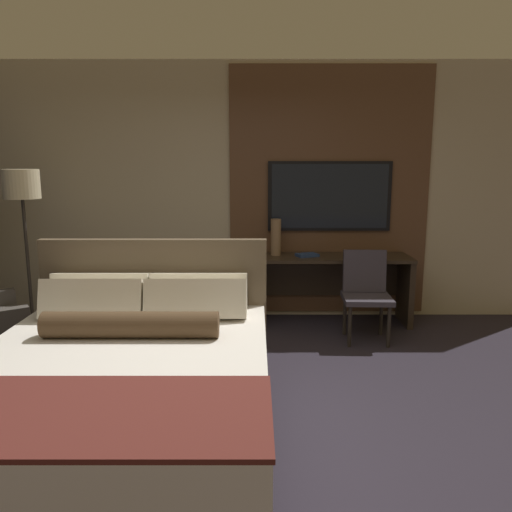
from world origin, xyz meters
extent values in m
plane|color=#28232D|center=(0.00, 0.00, 0.00)|extent=(16.00, 16.00, 0.00)
cube|color=#BCAD8E|center=(0.00, 2.60, 1.40)|extent=(7.20, 0.06, 2.80)
cube|color=brown|center=(1.05, 2.56, 1.40)|extent=(2.18, 0.03, 2.70)
cube|color=#33281E|center=(-0.56, -0.24, 0.11)|extent=(1.68, 2.04, 0.22)
cube|color=silver|center=(-0.56, -0.24, 0.42)|extent=(1.73, 2.11, 0.40)
cube|color=#56231E|center=(-0.56, -0.93, 0.63)|extent=(1.75, 0.74, 0.02)
cube|color=brown|center=(-0.56, 0.85, 0.57)|extent=(1.76, 0.08, 1.14)
cube|color=beige|center=(-0.93, 0.71, 0.76)|extent=(0.73, 0.23, 0.31)
cube|color=beige|center=(-0.19, 0.71, 0.76)|extent=(0.73, 0.23, 0.31)
cube|color=beige|center=(-0.93, 0.50, 0.76)|extent=(0.73, 0.25, 0.32)
cube|color=beige|center=(-0.19, 0.50, 0.76)|extent=(0.73, 0.25, 0.32)
cylinder|color=#4C3823|center=(-0.56, 0.09, 0.70)|extent=(1.12, 0.17, 0.17)
cube|color=#2D2319|center=(1.05, 2.27, 0.73)|extent=(1.68, 0.53, 0.03)
cube|color=#2D2319|center=(0.23, 2.27, 0.35)|extent=(0.06, 0.47, 0.71)
cube|color=#2D2319|center=(1.86, 2.27, 0.35)|extent=(0.06, 0.47, 0.71)
cube|color=#2D2319|center=(1.05, 2.51, 0.43)|extent=(1.56, 0.02, 0.35)
cube|color=black|center=(1.05, 2.52, 1.36)|extent=(1.35, 0.04, 0.76)
cube|color=black|center=(1.05, 2.50, 1.36)|extent=(1.27, 0.01, 0.70)
cube|color=#38333D|center=(1.32, 1.71, 0.43)|extent=(0.47, 0.45, 0.05)
cube|color=#38333D|center=(1.33, 1.90, 0.66)|extent=(0.43, 0.12, 0.42)
cylinder|color=black|center=(1.13, 1.55, 0.20)|extent=(0.04, 0.04, 0.40)
cylinder|color=black|center=(1.50, 1.53, 0.20)|extent=(0.04, 0.04, 0.40)
cylinder|color=black|center=(1.14, 1.89, 0.20)|extent=(0.04, 0.04, 0.40)
cylinder|color=black|center=(1.51, 1.88, 0.20)|extent=(0.04, 0.04, 0.40)
cylinder|color=#282623|center=(-2.00, 1.85, 0.01)|extent=(0.28, 0.28, 0.03)
cylinder|color=#332D28|center=(-2.00, 1.85, 0.71)|extent=(0.03, 0.03, 1.42)
cylinder|color=beige|center=(-2.00, 1.85, 1.52)|extent=(0.34, 0.34, 0.28)
cylinder|color=#846647|center=(0.46, 2.33, 0.94)|extent=(0.11, 0.11, 0.39)
cube|color=navy|center=(0.79, 2.25, 0.76)|extent=(0.26, 0.22, 0.03)
camera|label=1|loc=(0.24, -2.97, 1.72)|focal=35.00mm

